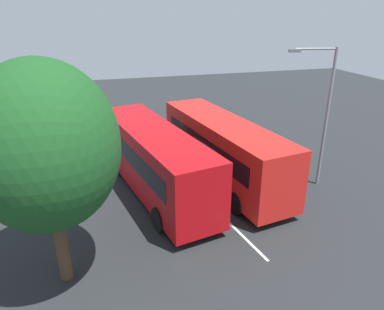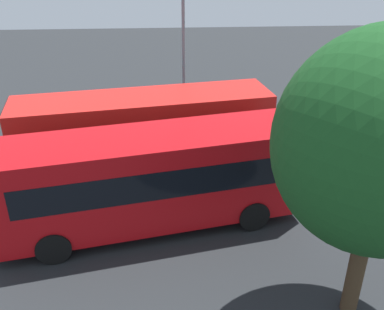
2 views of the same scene
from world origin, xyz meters
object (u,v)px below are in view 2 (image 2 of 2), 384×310
at_px(bus_center_left, 150,178).
at_px(depot_tree, 384,144).
at_px(street_lamp, 183,48).
at_px(bus_far_left, 144,132).

bearing_deg(bus_center_left, depot_tree, 130.77).
relative_size(bus_center_left, depot_tree, 1.38).
bearing_deg(depot_tree, bus_center_left, -37.88).
xyz_separation_m(street_lamp, depot_tree, (-3.93, 12.67, 0.82)).
height_order(bus_far_left, bus_center_left, same).
height_order(bus_far_left, street_lamp, street_lamp).
distance_m(bus_center_left, depot_tree, 7.55).
xyz_separation_m(bus_far_left, depot_tree, (-5.76, 8.04, 3.11)).
xyz_separation_m(bus_center_left, street_lamp, (-1.50, -8.44, 2.29)).
bearing_deg(bus_center_left, bus_far_left, -96.46).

